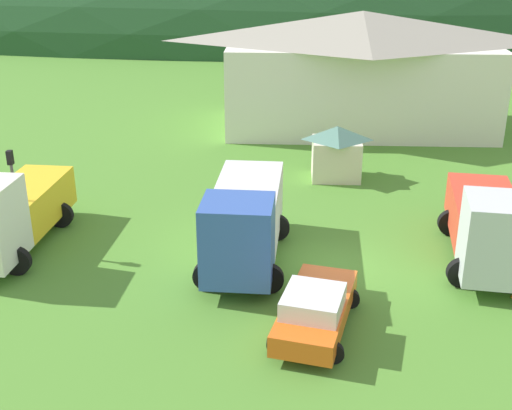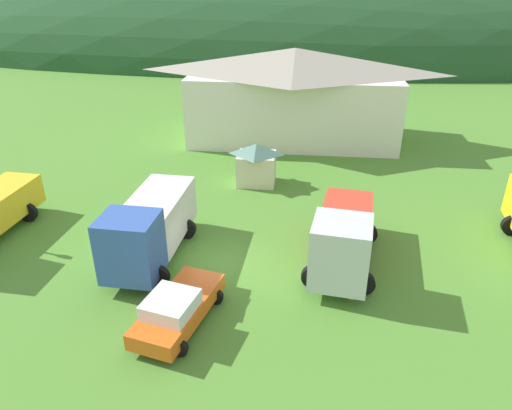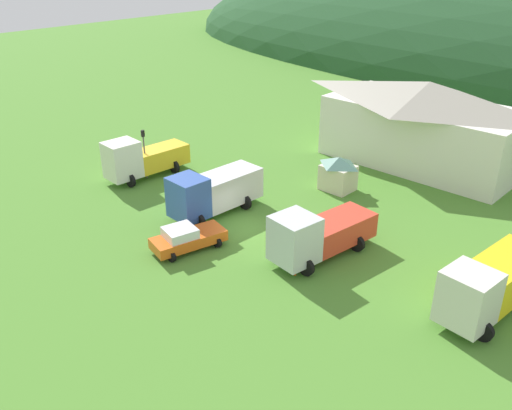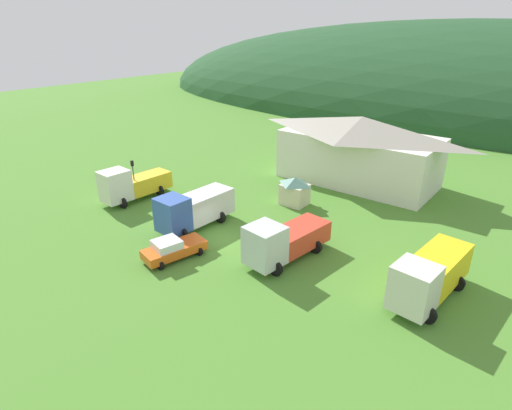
% 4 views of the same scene
% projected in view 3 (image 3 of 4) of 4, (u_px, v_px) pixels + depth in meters
% --- Properties ---
extents(ground_plane, '(200.00, 200.00, 0.00)m').
position_uv_depth(ground_plane, '(245.00, 229.00, 38.10)').
color(ground_plane, '#4C842D').
extents(depot_building, '(17.90, 8.81, 7.39)m').
position_uv_depth(depot_building, '(424.00, 123.00, 47.65)').
color(depot_building, white).
rests_on(depot_building, ground).
extents(play_shed_cream, '(2.66, 2.28, 2.79)m').
position_uv_depth(play_shed_cream, '(338.00, 173.00, 43.53)').
color(play_shed_cream, beige).
rests_on(play_shed_cream, ground).
extents(heavy_rig_striped, '(3.29, 7.41, 3.58)m').
position_uv_depth(heavy_rig_striped, '(141.00, 158.00, 45.58)').
color(heavy_rig_striped, silver).
rests_on(heavy_rig_striped, ground).
extents(box_truck_blue, '(3.46, 7.37, 3.46)m').
position_uv_depth(box_truck_blue, '(213.00, 191.00, 39.52)').
color(box_truck_blue, '#3356AD').
rests_on(box_truck_blue, ground).
extents(tow_truck_silver, '(3.85, 7.77, 3.46)m').
position_uv_depth(tow_truck_silver, '(317.00, 234.00, 34.02)').
color(tow_truck_silver, silver).
rests_on(tow_truck_silver, ground).
extents(flatbed_truck_yellow, '(3.70, 7.88, 3.46)m').
position_uv_depth(flatbed_truck_yellow, '(490.00, 284.00, 28.89)').
color(flatbed_truck_yellow, silver).
rests_on(flatbed_truck_yellow, ground).
extents(service_pickup_orange, '(3.10, 5.14, 1.66)m').
position_uv_depth(service_pickup_orange, '(187.00, 238.00, 35.31)').
color(service_pickup_orange, orange).
rests_on(service_pickup_orange, ground).
extents(traffic_light_west, '(0.20, 0.32, 4.22)m').
position_uv_depth(traffic_light_west, '(144.00, 149.00, 45.16)').
color(traffic_light_west, '#4C4C51').
rests_on(traffic_light_west, ground).
extents(traffic_cone_near_pickup, '(0.36, 0.36, 0.51)m').
position_uv_depth(traffic_cone_near_pickup, '(295.00, 275.00, 32.92)').
color(traffic_cone_near_pickup, orange).
rests_on(traffic_cone_near_pickup, ground).
extents(traffic_cone_mid_row, '(0.36, 0.36, 0.52)m').
position_uv_depth(traffic_cone_mid_row, '(219.00, 237.00, 37.12)').
color(traffic_cone_mid_row, orange).
rests_on(traffic_cone_mid_row, ground).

